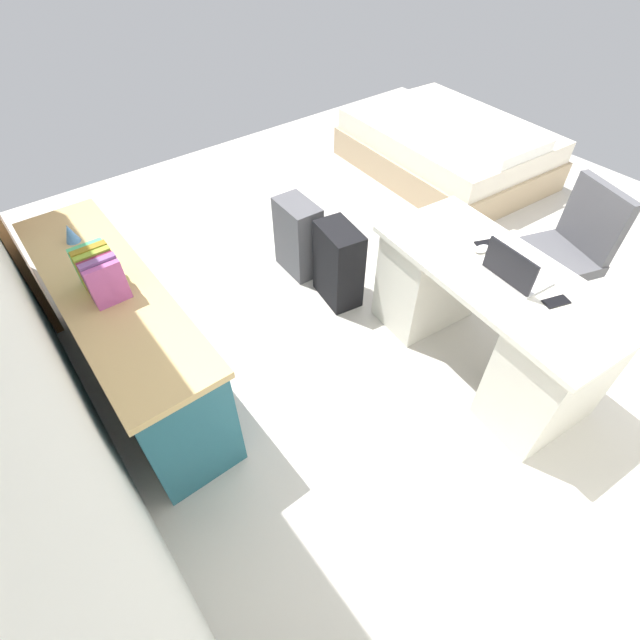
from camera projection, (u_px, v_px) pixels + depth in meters
ground_plane at (403, 273)px, 3.64m from camera, size 5.80×5.80×0.00m
desk at (485, 317)px, 2.76m from camera, size 1.50×0.81×0.73m
office_chair at (558, 261)px, 3.08m from camera, size 0.59×0.59×0.94m
credenza at (127, 335)px, 2.66m from camera, size 1.80×0.48×0.76m
bed at (447, 148)px, 4.63m from camera, size 2.00×1.53×0.58m
suitcase_black at (338, 265)px, 3.25m from camera, size 0.39×0.28×0.59m
suitcase_spare_grey at (298, 238)px, 3.48m from camera, size 0.37×0.24×0.58m
laptop at (515, 271)px, 2.44m from camera, size 0.33×0.25×0.21m
computer_mouse at (482, 249)px, 2.63m from camera, size 0.07×0.11×0.03m
cell_phone_near_laptop at (556, 302)px, 2.34m from camera, size 0.11×0.15×0.01m
cell_phone_by_mouse at (487, 243)px, 2.69m from camera, size 0.11×0.15×0.01m
book_row at (100, 273)px, 2.28m from camera, size 0.28×0.17×0.24m
figurine_small at (70, 233)px, 2.62m from camera, size 0.08×0.08×0.11m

